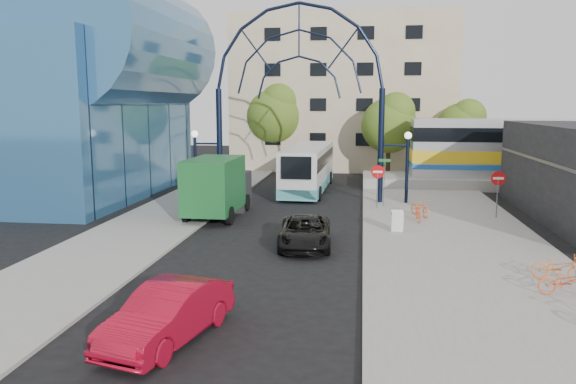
# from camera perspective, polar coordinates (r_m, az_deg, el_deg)

# --- Properties ---
(ground) EXTENTS (120.00, 120.00, 0.00)m
(ground) POSITION_cam_1_polar(r_m,az_deg,el_deg) (21.59, -3.17, -7.43)
(ground) COLOR black
(ground) RESTS_ON ground
(sidewalk_east) EXTENTS (8.00, 56.00, 0.12)m
(sidewalk_east) POSITION_cam_1_polar(r_m,az_deg,el_deg) (25.42, 16.70, -5.14)
(sidewalk_east) COLOR gray
(sidewalk_east) RESTS_ON ground
(plaza_west) EXTENTS (5.00, 50.00, 0.12)m
(plaza_west) POSITION_cam_1_polar(r_m,az_deg,el_deg) (28.96, -13.68, -3.31)
(plaza_west) COLOR gray
(plaza_west) RESTS_ON ground
(gateway_arch) EXTENTS (13.64, 0.44, 12.10)m
(gateway_arch) POSITION_cam_1_polar(r_m,az_deg,el_deg) (34.65, 1.12, 13.05)
(gateway_arch) COLOR black
(gateway_arch) RESTS_ON ground
(stop_sign) EXTENTS (0.80, 0.07, 2.50)m
(stop_sign) POSITION_cam_1_polar(r_m,az_deg,el_deg) (32.62, 9.10, 1.64)
(stop_sign) COLOR slate
(stop_sign) RESTS_ON sidewalk_east
(do_not_enter_sign) EXTENTS (0.76, 0.07, 2.48)m
(do_not_enter_sign) POSITION_cam_1_polar(r_m,az_deg,el_deg) (31.44, 20.56, 0.87)
(do_not_enter_sign) COLOR slate
(do_not_enter_sign) RESTS_ON sidewalk_east
(street_name_sign) EXTENTS (0.70, 0.70, 2.80)m
(street_name_sign) POSITION_cam_1_polar(r_m,az_deg,el_deg) (33.21, 9.77, 1.99)
(street_name_sign) COLOR slate
(street_name_sign) RESTS_ON sidewalk_east
(sandwich_board) EXTENTS (0.55, 0.61, 0.99)m
(sandwich_board) POSITION_cam_1_polar(r_m,az_deg,el_deg) (26.92, 11.05, -2.66)
(sandwich_board) COLOR white
(sandwich_board) RESTS_ON sidewalk_east
(transit_hall) EXTENTS (16.50, 18.00, 14.50)m
(transit_hall) POSITION_cam_1_polar(r_m,az_deg,el_deg) (40.23, -21.23, 9.24)
(transit_hall) COLOR #2E5F8D
(transit_hall) RESTS_ON ground
(apartment_block) EXTENTS (20.00, 12.10, 14.00)m
(apartment_block) POSITION_cam_1_polar(r_m,az_deg,el_deg) (55.36, 5.69, 9.88)
(apartment_block) COLOR tan
(apartment_block) RESTS_ON ground
(tree_north_a) EXTENTS (4.48, 4.48, 7.00)m
(tree_north_a) POSITION_cam_1_polar(r_m,az_deg,el_deg) (46.35, 10.39, 6.99)
(tree_north_a) COLOR #382314
(tree_north_a) RESTS_ON ground
(tree_north_b) EXTENTS (5.12, 5.12, 8.00)m
(tree_north_b) POSITION_cam_1_polar(r_m,az_deg,el_deg) (50.88, -1.24, 8.05)
(tree_north_b) COLOR #382314
(tree_north_b) RESTS_ON ground
(tree_north_c) EXTENTS (4.16, 4.16, 6.50)m
(tree_north_c) POSITION_cam_1_polar(r_m,az_deg,el_deg) (49.00, 17.34, 6.45)
(tree_north_c) COLOR #382314
(tree_north_c) RESTS_ON ground
(city_bus) EXTENTS (2.98, 11.50, 3.13)m
(city_bus) POSITION_cam_1_polar(r_m,az_deg,el_deg) (39.61, 2.07, 2.52)
(city_bus) COLOR silver
(city_bus) RESTS_ON ground
(green_truck) EXTENTS (2.59, 6.50, 3.26)m
(green_truck) POSITION_cam_1_polar(r_m,az_deg,el_deg) (30.61, -7.09, 0.52)
(green_truck) COLOR black
(green_truck) RESTS_ON ground
(black_suv) EXTENTS (2.48, 4.81, 1.30)m
(black_suv) POSITION_cam_1_polar(r_m,az_deg,el_deg) (24.09, 1.74, -4.09)
(black_suv) COLOR black
(black_suv) RESTS_ON ground
(red_sedan) EXTENTS (2.61, 4.72, 1.47)m
(red_sedan) POSITION_cam_1_polar(r_m,az_deg,el_deg) (15.13, -12.08, -11.97)
(red_sedan) COLOR maroon
(red_sedan) RESTS_ON ground
(bike_near_a) EXTENTS (1.32, 1.82, 0.91)m
(bike_near_a) POSITION_cam_1_polar(r_m,az_deg,el_deg) (30.92, 13.27, -1.55)
(bike_near_a) COLOR orange
(bike_near_a) RESTS_ON sidewalk_east
(bike_near_b) EXTENTS (0.52, 1.52, 0.90)m
(bike_near_b) POSITION_cam_1_polar(r_m,az_deg,el_deg) (29.49, 13.10, -2.06)
(bike_near_b) COLOR #FE6232
(bike_near_b) RESTS_ON sidewalk_east
(bike_far_a) EXTENTS (1.84, 1.06, 0.91)m
(bike_far_a) POSITION_cam_1_polar(r_m,az_deg,el_deg) (21.38, 25.80, -6.90)
(bike_far_a) COLOR orange
(bike_far_a) RESTS_ON sidewalk_east
(bike_far_c) EXTENTS (1.74, 0.61, 0.91)m
(bike_far_c) POSITION_cam_1_polar(r_m,az_deg,el_deg) (19.89, 26.48, -8.10)
(bike_far_c) COLOR #DB542B
(bike_far_c) RESTS_ON sidewalk_east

